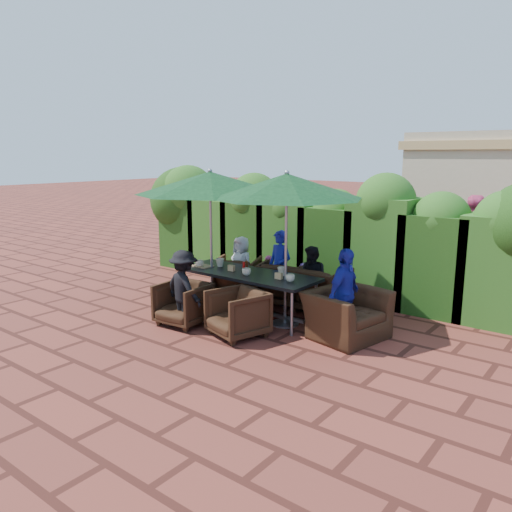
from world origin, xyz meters
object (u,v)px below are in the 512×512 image
Objects in this scene: umbrella_right at (287,186)px; chair_near_right at (237,311)px; umbrella_left at (210,183)px; chair_far_left at (237,275)px; dining_table at (247,277)px; chair_end_right at (347,306)px; chair_far_right at (321,287)px; chair_near_left at (183,302)px; chair_far_mid at (284,281)px.

umbrella_right reaches higher than chair_near_right.
umbrella_left reaches higher than chair_near_right.
umbrella_right is 2.96× the size of chair_far_left.
dining_table is 2.27× the size of chair_end_right.
umbrella_right is (1.51, 0.09, -0.00)m from umbrella_left.
chair_end_right is (1.05, 0.09, -1.73)m from umbrella_right.
umbrella_right is 2.04m from chair_near_right.
chair_end_right reaches higher than chair_far_right.
chair_near_right is (1.24, -0.78, -1.82)m from umbrella_left.
umbrella_left is at bearing 97.90° from chair_near_left.
chair_near_right is (1.42, -1.70, -0.03)m from chair_far_left.
umbrella_left is 2.06m from chair_near_left.
umbrella_right is 2.60m from chair_far_left.
chair_end_right is at bearing 140.66° from chair_far_left.
umbrella_right reaches higher than dining_table.
chair_near_right is (0.39, -1.80, -0.04)m from chair_far_mid.
chair_far_left is at bearing 137.32° from dining_table.
chair_far_mid is at bearing 161.47° from chair_far_left.
umbrella_left is 2.62m from chair_far_right.
chair_far_mid is at bearing 66.78° from chair_near_left.
chair_far_left is (-0.18, 0.92, -1.80)m from umbrella_left.
chair_end_right is (1.71, -0.85, 0.04)m from chair_far_mid.
chair_near_left is at bearing -77.32° from umbrella_left.
umbrella_left is at bearing 164.58° from chair_near_right.
umbrella_right is 2.03m from chair_far_right.
chair_far_left is at bearing 4.14° from chair_far_right.
chair_far_right is 0.79× the size of chair_end_right.
umbrella_right is 2.85× the size of chair_far_right.
chair_near_left is at bearing -118.54° from dining_table.
umbrella_left is at bearing 33.88° from chair_far_mid.
chair_far_mid reaches higher than chair_near_left.
chair_near_right is at bearing 137.99° from chair_end_right.
chair_near_left is (0.20, -0.90, -1.84)m from umbrella_left.
chair_far_right reaches higher than chair_near_left.
umbrella_right reaches higher than chair_near_left.
chair_far_left is 1.07× the size of chair_near_right.
umbrella_left is 2.96× the size of chair_far_right.
chair_near_right is at bearing -32.25° from umbrella_left.
chair_near_right is (0.50, -0.85, -0.29)m from dining_table.
chair_near_left is at bearing 77.80° from chair_far_left.
chair_far_right is (0.87, 0.98, -0.24)m from dining_table.
chair_far_left is 2.21m from chair_near_right.
chair_far_mid is at bearing 125.60° from umbrella_right.
chair_far_right is (0.09, 0.97, -1.78)m from umbrella_right.
chair_near_left is (-0.64, -1.92, -0.06)m from chair_far_mid.
chair_near_left is at bearing 126.74° from chair_end_right.
chair_far_left reaches higher than chair_near_left.
chair_near_right is (1.03, 0.12, 0.01)m from chair_near_left.
dining_table is at bearing 113.21° from chair_far_left.
umbrella_left is 1.04× the size of umbrella_right.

